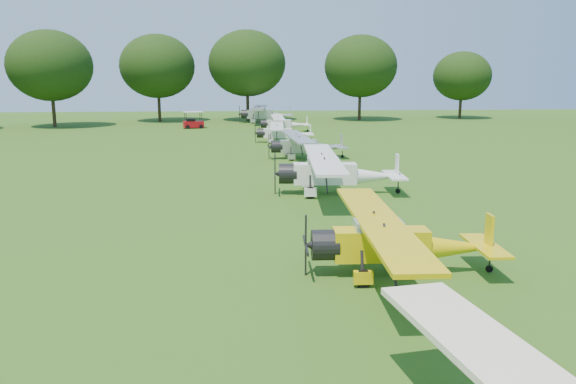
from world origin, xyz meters
name	(u,v)px	position (x,y,z in m)	size (l,w,h in m)	color
ground	(318,212)	(0.00, 0.00, 0.00)	(160.00, 160.00, 0.00)	#265014
tree_belt	(397,39)	(3.57, 0.16, 8.03)	(137.36, 130.27, 14.52)	#332513
aircraft_2	(396,239)	(1.28, -8.58, 1.18)	(6.43, 10.23, 2.02)	#DEBF09
aircraft_3	(335,170)	(1.51, 4.26, 1.31)	(7.17, 11.43, 2.25)	white
aircraft_4	(305,144)	(1.50, 17.86, 1.13)	(6.19, 9.85, 1.94)	silver
aircraft_5	(282,132)	(0.63, 28.87, 1.06)	(5.78, 9.21, 1.81)	white
aircraft_6	(283,122)	(1.53, 39.44, 1.09)	(5.94, 9.44, 1.86)	white
aircraft_7	(264,113)	(0.05, 52.55, 1.38)	(7.55, 12.01, 2.36)	silver
golf_cart	(193,123)	(-9.19, 45.01, 0.69)	(2.68, 1.99, 2.06)	#9E0B11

